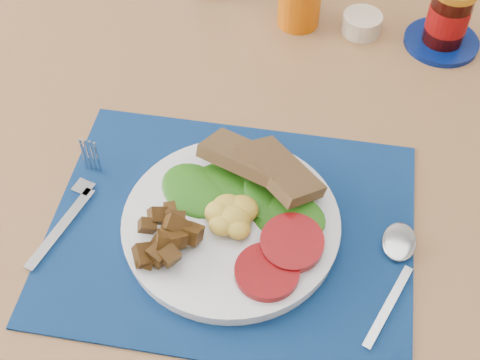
% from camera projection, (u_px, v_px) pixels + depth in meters
% --- Properties ---
extents(table, '(1.40, 0.90, 0.75)m').
position_uv_depth(table, '(359.00, 170.00, 1.01)').
color(table, brown).
rests_on(table, ground).
extents(placemat, '(0.49, 0.40, 0.00)m').
position_uv_depth(placemat, '(231.00, 230.00, 0.84)').
color(placemat, black).
rests_on(placemat, table).
extents(breakfast_plate, '(0.27, 0.27, 0.06)m').
position_uv_depth(breakfast_plate, '(226.00, 222.00, 0.82)').
color(breakfast_plate, silver).
rests_on(breakfast_plate, placemat).
extents(fork, '(0.04, 0.19, 0.00)m').
position_uv_depth(fork, '(76.00, 202.00, 0.86)').
color(fork, '#B2B5BA').
rests_on(fork, placemat).
extents(spoon, '(0.04, 0.18, 0.01)m').
position_uv_depth(spoon, '(396.00, 262.00, 0.80)').
color(spoon, '#B2B5BA').
rests_on(spoon, placemat).
extents(ramekin, '(0.06, 0.06, 0.03)m').
position_uv_depth(ramekin, '(362.00, 24.00, 1.08)').
color(ramekin, beige).
rests_on(ramekin, table).
extents(jam_on_saucer, '(0.12, 0.12, 0.11)m').
position_uv_depth(jam_on_saucer, '(448.00, 20.00, 1.03)').
color(jam_on_saucer, '#051557').
rests_on(jam_on_saucer, table).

